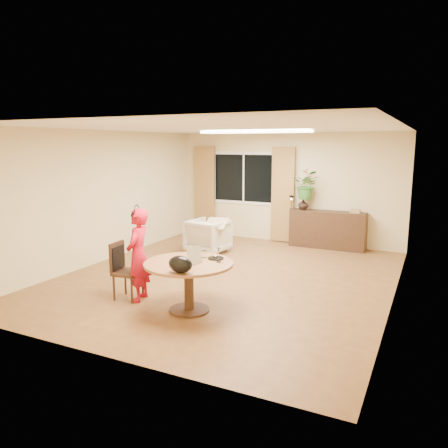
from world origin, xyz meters
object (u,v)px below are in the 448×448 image
Objects in this scene: sideboard at (327,230)px; child at (138,255)px; dining_table at (189,273)px; dining_chair at (128,271)px; armchair at (208,236)px.

child is at bearing -111.23° from sideboard.
child is 4.96m from sideboard.
dining_chair is at bearing 178.69° from dining_table.
child is (0.18, 0.03, 0.26)m from dining_chair.
armchair is 2.73m from sideboard.
dining_table is 0.89× the size of child.
sideboard is at bearing -136.99° from armchair.
armchair reaches higher than dining_table.
dining_chair is (-1.09, 0.02, -0.12)m from dining_table.
sideboard reaches higher than dining_table.
dining_chair is 1.09× the size of armchair.
dining_table is 1.09m from dining_chair.
sideboard is (1.98, 4.65, -0.02)m from dining_chair.
sideboard is (0.89, 4.67, -0.14)m from dining_table.
dining_table is at bearing 72.04° from child.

